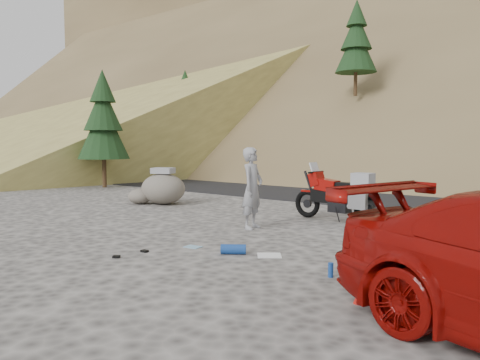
# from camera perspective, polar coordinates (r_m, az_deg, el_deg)

# --- Properties ---
(ground) EXTENTS (140.00, 140.00, 0.00)m
(ground) POSITION_cam_1_polar(r_m,az_deg,el_deg) (9.81, -1.64, -6.68)
(ground) COLOR #44413F
(ground) RESTS_ON ground
(road) EXTENTS (120.00, 7.00, 0.05)m
(road) POSITION_cam_1_polar(r_m,az_deg,el_deg) (17.53, 18.22, -1.95)
(road) COLOR black
(road) RESTS_ON ground
(conifer_verge) EXTENTS (2.20, 2.20, 5.04)m
(conifer_verge) POSITION_cam_1_polar(r_m,az_deg,el_deg) (20.97, -16.34, 7.03)
(conifer_verge) COLOR #3A2515
(conifer_verge) RESTS_ON ground
(motorcycle) EXTENTS (2.43, 0.72, 1.45)m
(motorcycle) POSITION_cam_1_polar(r_m,az_deg,el_deg) (11.59, 12.24, -1.96)
(motorcycle) COLOR black
(motorcycle) RESTS_ON ground
(man) EXTENTS (0.57, 0.74, 1.81)m
(man) POSITION_cam_1_polar(r_m,az_deg,el_deg) (10.51, 1.50, -5.92)
(man) COLOR #95969B
(man) RESTS_ON ground
(boulder) EXTENTS (1.73, 1.56, 1.14)m
(boulder) POSITION_cam_1_polar(r_m,az_deg,el_deg) (14.80, -9.34, -0.99)
(boulder) COLOR #615953
(boulder) RESTS_ON ground
(small_rock) EXTENTS (1.01, 0.97, 0.47)m
(small_rock) POSITION_cam_1_polar(r_m,az_deg,el_deg) (15.03, -12.09, -1.95)
(small_rock) COLOR #615953
(small_rock) RESTS_ON ground
(gear_white_cloth) EXTENTS (0.53, 0.53, 0.01)m
(gear_white_cloth) POSITION_cam_1_polar(r_m,az_deg,el_deg) (8.04, 3.59, -9.15)
(gear_white_cloth) COLOR white
(gear_white_cloth) RESTS_ON ground
(gear_blue_mat) EXTENTS (0.45, 0.39, 0.17)m
(gear_blue_mat) POSITION_cam_1_polar(r_m,az_deg,el_deg) (8.11, -0.82, -8.44)
(gear_blue_mat) COLOR navy
(gear_blue_mat) RESTS_ON ground
(gear_bottle) EXTENTS (0.08, 0.08, 0.21)m
(gear_bottle) POSITION_cam_1_polar(r_m,az_deg,el_deg) (6.89, 10.99, -10.72)
(gear_bottle) COLOR navy
(gear_bottle) RESTS_ON ground
(gear_funnel) EXTENTS (0.20, 0.20, 0.21)m
(gear_funnel) POSITION_cam_1_polar(r_m,az_deg,el_deg) (5.90, 14.42, -13.42)
(gear_funnel) COLOR #B8130C
(gear_funnel) RESTS_ON ground
(gear_glove_a) EXTENTS (0.13, 0.09, 0.04)m
(gear_glove_a) POSITION_cam_1_polar(r_m,az_deg,el_deg) (8.44, -11.56, -8.49)
(gear_glove_a) COLOR black
(gear_glove_a) RESTS_ON ground
(gear_glove_b) EXTENTS (0.14, 0.14, 0.04)m
(gear_glove_b) POSITION_cam_1_polar(r_m,az_deg,el_deg) (8.15, -14.84, -9.02)
(gear_glove_b) COLOR black
(gear_glove_b) RESTS_ON ground
(gear_blue_cloth) EXTENTS (0.32, 0.26, 0.01)m
(gear_blue_cloth) POSITION_cam_1_polar(r_m,az_deg,el_deg) (8.70, -5.76, -8.11)
(gear_blue_cloth) COLOR #7BA4BE
(gear_blue_cloth) RESTS_ON ground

